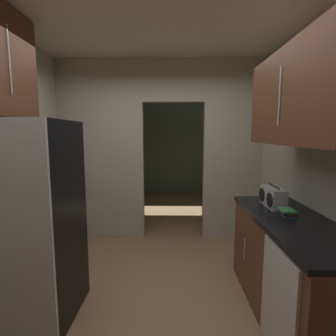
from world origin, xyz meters
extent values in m
plane|color=#93704C|center=(0.00, 0.00, 0.00)|extent=(20.00, 20.00, 0.00)
cube|color=silver|center=(0.00, 0.53, 2.77)|extent=(3.49, 7.51, 0.06)
cube|color=#ADA899|center=(-0.90, 1.75, 1.37)|extent=(1.28, 0.12, 2.74)
cube|color=#ADA899|center=(1.11, 1.75, 1.37)|extent=(0.88, 0.12, 2.74)
cube|color=#ADA899|center=(0.20, 1.75, 2.43)|extent=(0.93, 0.12, 0.63)
cube|color=slate|center=(0.00, 5.02, 1.37)|extent=(3.09, 0.10, 2.74)
cube|color=slate|center=(-1.49, 3.39, 1.37)|extent=(0.10, 3.27, 2.74)
cube|color=slate|center=(1.49, 3.39, 1.37)|extent=(0.10, 3.27, 2.74)
cube|color=black|center=(-1.11, -0.08, 0.88)|extent=(0.85, 0.74, 1.75)
cube|color=brown|center=(1.23, -0.09, 0.44)|extent=(0.59, 1.69, 0.87)
cube|color=black|center=(1.23, -0.09, 0.89)|extent=(0.63, 1.69, 0.04)
cylinder|color=#B7BABC|center=(0.93, -0.47, 0.48)|extent=(0.01, 0.01, 0.22)
cylinder|color=#B7BABC|center=(0.93, 0.28, 0.48)|extent=(0.01, 0.01, 0.22)
cube|color=#B7BABC|center=(0.93, -0.57, 0.43)|extent=(0.02, 0.56, 0.85)
cube|color=brown|center=(1.23, -0.09, 1.94)|extent=(0.34, 1.52, 0.78)
cylinder|color=#B7BABC|center=(1.05, -0.09, 1.94)|extent=(0.01, 0.01, 0.47)
cylinder|color=#B7BABC|center=(-1.18, 0.00, 2.25)|extent=(0.01, 0.01, 0.56)
cube|color=#B2B2B7|center=(1.20, 0.31, 1.01)|extent=(0.14, 0.37, 0.19)
cylinder|color=#262626|center=(1.20, 0.31, 1.13)|extent=(0.02, 0.26, 0.02)
cylinder|color=black|center=(1.12, 0.20, 1.01)|extent=(0.01, 0.13, 0.13)
cylinder|color=black|center=(1.12, 0.42, 1.01)|extent=(0.01, 0.13, 0.13)
cube|color=#2D609E|center=(1.21, -0.01, 0.92)|extent=(0.11, 0.17, 0.02)
cube|color=red|center=(1.21, -0.03, 0.94)|extent=(0.10, 0.13, 0.01)
cube|color=black|center=(1.20, -0.03, 0.95)|extent=(0.13, 0.15, 0.02)
cube|color=#388C47|center=(1.19, -0.02, 0.97)|extent=(0.13, 0.17, 0.02)
camera|label=1|loc=(0.18, -2.27, 1.64)|focal=28.04mm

